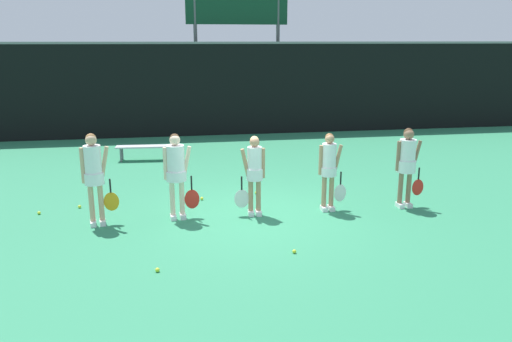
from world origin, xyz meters
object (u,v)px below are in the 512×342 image
object	(u,v)px
player_1	(176,169)
tennis_ball_3	(202,198)
scoreboard	(237,18)
tennis_ball_6	(39,213)
tennis_ball_2	(157,270)
tennis_ball_1	(294,251)
tennis_ball_5	(191,190)
player_2	(254,170)
bench_courtside	(145,148)
player_3	(329,166)
tennis_ball_4	(80,207)
player_0	(94,172)
tennis_ball_0	(256,193)
player_4	(407,161)

from	to	relation	value
player_1	tennis_ball_3	distance (m)	1.58
scoreboard	tennis_ball_6	world-z (taller)	scoreboard
tennis_ball_2	tennis_ball_6	size ratio (longest dim) A/B	1.03
scoreboard	tennis_ball_1	distance (m)	12.82
scoreboard	tennis_ball_5	distance (m)	9.55
player_1	player_2	size ratio (longest dim) A/B	1.05
bench_courtside	player_3	size ratio (longest dim) A/B	1.06
bench_courtside	player_2	bearing A→B (deg)	-61.49
player_1	tennis_ball_1	xyz separation A→B (m)	(1.90, -2.05, -0.99)
player_2	tennis_ball_6	bearing A→B (deg)	172.82
bench_courtside	tennis_ball_1	bearing A→B (deg)	-65.29
tennis_ball_6	bench_courtside	bearing A→B (deg)	66.61
scoreboard	tennis_ball_1	xyz separation A→B (m)	(-0.64, -12.08, -4.24)
tennis_ball_4	tennis_ball_6	distance (m)	0.80
tennis_ball_3	tennis_ball_5	bearing A→B (deg)	107.71
player_0	tennis_ball_2	world-z (taller)	player_0
tennis_ball_1	tennis_ball_0	bearing A→B (deg)	91.32
player_3	tennis_ball_6	world-z (taller)	player_3
tennis_ball_3	tennis_ball_6	size ratio (longest dim) A/B	1.06
player_0	tennis_ball_0	size ratio (longest dim) A/B	27.42
tennis_ball_4	tennis_ball_5	distance (m)	2.53
player_1	scoreboard	bearing A→B (deg)	70.34
tennis_ball_3	tennis_ball_1	bearing A→B (deg)	-66.67
player_0	tennis_ball_0	world-z (taller)	player_0
player_0	player_3	distance (m)	4.66
player_3	tennis_ball_3	world-z (taller)	player_3
player_2	tennis_ball_5	bearing A→B (deg)	126.31
player_3	tennis_ball_5	distance (m)	3.43
player_2	player_4	distance (m)	3.26
player_4	player_3	bearing A→B (deg)	176.95
player_4	tennis_ball_0	world-z (taller)	player_4
bench_courtside	tennis_ball_5	bearing A→B (deg)	-66.99
bench_courtside	player_1	distance (m)	5.33
bench_courtside	tennis_ball_0	size ratio (longest dim) A/B	26.47
player_3	player_4	distance (m)	1.69
player_0	tennis_ball_4	xyz separation A→B (m)	(-0.53, 1.08, -1.03)
bench_courtside	tennis_ball_2	bearing A→B (deg)	-82.31
scoreboard	tennis_ball_6	xyz separation A→B (m)	(-5.37, -9.33, -4.24)
tennis_ball_2	tennis_ball_6	bearing A→B (deg)	128.75
scoreboard	player_1	bearing A→B (deg)	-104.21
bench_courtside	tennis_ball_2	xyz separation A→B (m)	(0.51, -7.60, -0.34)
tennis_ball_5	tennis_ball_4	bearing A→B (deg)	-161.75
tennis_ball_2	tennis_ball_5	size ratio (longest dim) A/B	1.08
tennis_ball_4	tennis_ball_6	xyz separation A→B (m)	(-0.75, -0.28, -0.00)
tennis_ball_0	player_4	bearing A→B (deg)	-25.32
scoreboard	tennis_ball_6	bearing A→B (deg)	-119.90
tennis_ball_6	tennis_ball_0	bearing A→B (deg)	7.89
player_3	player_2	bearing A→B (deg)	-178.09
scoreboard	tennis_ball_3	distance (m)	10.08
scoreboard	player_4	xyz separation A→B (m)	(2.27, -10.10, -3.26)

